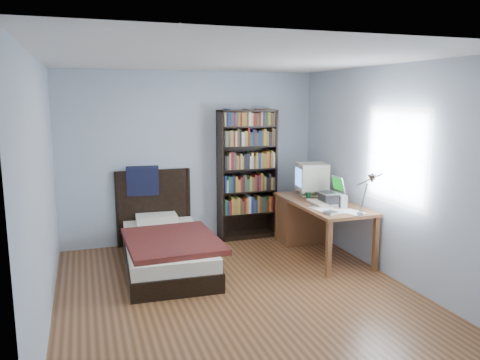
# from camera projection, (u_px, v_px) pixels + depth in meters

# --- Properties ---
(room) EXTENTS (4.20, 4.24, 2.50)m
(room) POSITION_uv_depth(u_px,v_px,m) (239.00, 181.00, 4.94)
(room) COLOR #573619
(room) RESTS_ON ground
(desk) EXTENTS (0.75, 1.64, 0.73)m
(desk) POSITION_uv_depth(u_px,v_px,m) (307.00, 217.00, 6.77)
(desk) COLOR brown
(desk) RESTS_ON floor
(crt_monitor) EXTENTS (0.47, 0.44, 0.48)m
(crt_monitor) POSITION_uv_depth(u_px,v_px,m) (311.00, 177.00, 6.67)
(crt_monitor) COLOR beige
(crt_monitor) RESTS_ON desk
(laptop) EXTENTS (0.29, 0.30, 0.36)m
(laptop) POSITION_uv_depth(u_px,v_px,m) (330.00, 196.00, 6.22)
(laptop) COLOR #2D2D30
(laptop) RESTS_ON desk
(desk_lamp) EXTENTS (0.22, 0.49, 0.57)m
(desk_lamp) POSITION_uv_depth(u_px,v_px,m) (370.00, 183.00, 5.15)
(desk_lamp) COLOR #99999E
(desk_lamp) RESTS_ON desk
(keyboard) EXTENTS (0.20, 0.45, 0.04)m
(keyboard) POSITION_uv_depth(u_px,v_px,m) (318.00, 203.00, 6.17)
(keyboard) COLOR beige
(keyboard) RESTS_ON desk
(speaker) EXTENTS (0.10, 0.10, 0.17)m
(speaker) POSITION_uv_depth(u_px,v_px,m) (343.00, 202.00, 5.92)
(speaker) COLOR #97979A
(speaker) RESTS_ON desk
(soda_can) EXTENTS (0.06, 0.06, 0.11)m
(soda_can) POSITION_uv_depth(u_px,v_px,m) (308.00, 196.00, 6.42)
(soda_can) COLOR #073619
(soda_can) RESTS_ON desk
(mouse) EXTENTS (0.07, 0.12, 0.04)m
(mouse) POSITION_uv_depth(u_px,v_px,m) (309.00, 196.00, 6.58)
(mouse) COLOR silver
(mouse) RESTS_ON desk
(phone_silver) EXTENTS (0.05, 0.10, 0.02)m
(phone_silver) POSITION_uv_depth(u_px,v_px,m) (315.00, 207.00, 5.95)
(phone_silver) COLOR #BCBCC1
(phone_silver) RESTS_ON desk
(phone_grey) EXTENTS (0.04, 0.08, 0.02)m
(phone_grey) POSITION_uv_depth(u_px,v_px,m) (326.00, 212.00, 5.72)
(phone_grey) COLOR #97979A
(phone_grey) RESTS_ON desk
(external_drive) EXTENTS (0.16, 0.16, 0.03)m
(external_drive) POSITION_uv_depth(u_px,v_px,m) (331.00, 213.00, 5.65)
(external_drive) COLOR #97979A
(external_drive) RESTS_ON desk
(bookshelf) EXTENTS (0.87, 0.30, 1.94)m
(bookshelf) POSITION_uv_depth(u_px,v_px,m) (247.00, 175.00, 7.05)
(bookshelf) COLOR black
(bookshelf) RESTS_ON floor
(bed) EXTENTS (1.14, 2.12, 1.16)m
(bed) POSITION_uv_depth(u_px,v_px,m) (165.00, 245.00, 5.98)
(bed) COLOR black
(bed) RESTS_ON floor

